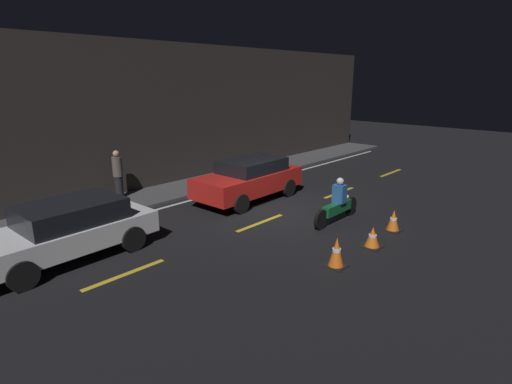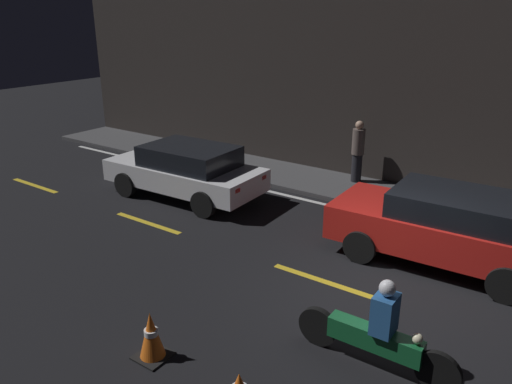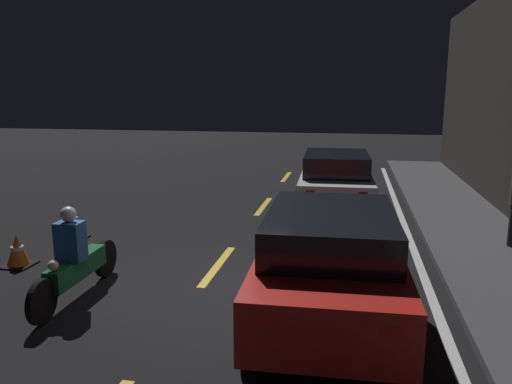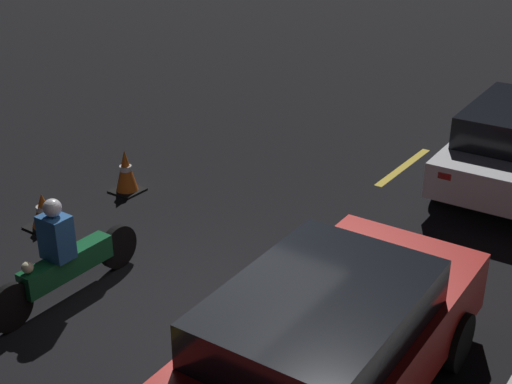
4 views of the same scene
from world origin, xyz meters
name	(u,v)px [view 2 (image 2 of 4)]	position (x,y,z in m)	size (l,w,h in m)	color
ground_plane	(374,298)	(0.00, 0.00, 0.00)	(56.00, 56.00, 0.00)	black
raised_curb	(451,210)	(0.00, 4.66, 0.06)	(28.00, 2.05, 0.12)	#424244
building_front	(479,90)	(0.00, 5.83, 2.78)	(28.00, 0.30, 5.56)	#2D2826
lane_dash_a	(35,186)	(-10.00, 0.00, 0.00)	(2.00, 0.14, 0.01)	gold
lane_dash_b	(148,223)	(-5.50, 0.00, 0.00)	(2.00, 0.14, 0.01)	gold
lane_dash_c	(322,281)	(-1.00, 0.00, 0.00)	(2.00, 0.14, 0.01)	gold
lane_solid_kerb	(434,230)	(0.00, 3.38, 0.00)	(25.20, 0.14, 0.01)	silver
sedan_white	(186,170)	(-5.94, 1.80, 0.74)	(4.23, 2.00, 1.38)	silver
taxi_red	(446,225)	(0.55, 1.94, 0.78)	(4.20, 1.97, 1.46)	red
motorcycle	(376,332)	(0.66, -1.63, 0.55)	(2.30, 0.36, 1.37)	black
traffic_cone_near	(151,336)	(-1.95, -3.24, 0.35)	(0.47, 0.47, 0.72)	black
pedestrian	(358,151)	(-2.72, 5.18, 0.99)	(0.34, 0.34, 1.70)	black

